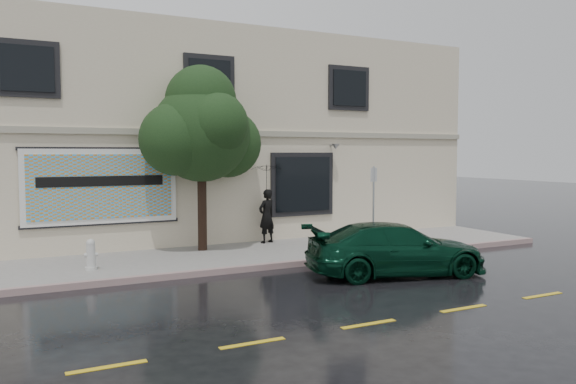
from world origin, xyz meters
name	(u,v)px	position (x,y,z in m)	size (l,w,h in m)	color
ground	(281,283)	(0.00, 0.00, 0.00)	(90.00, 90.00, 0.00)	black
sidewalk	(231,256)	(0.00, 3.25, 0.07)	(20.00, 3.50, 0.15)	#9F9A96
curb	(255,268)	(0.00, 1.50, 0.07)	(20.00, 0.18, 0.16)	gray
road_marking	(369,324)	(0.00, -3.50, 0.01)	(19.00, 0.12, 0.01)	gold
building	(174,139)	(0.00, 9.00, 3.50)	(20.00, 8.12, 7.00)	beige
billboard	(102,186)	(-3.20, 4.92, 2.05)	(4.30, 0.16, 2.20)	white
car	(396,249)	(2.88, -0.50, 0.64)	(1.95, 4.41, 1.28)	black
pedestrian	(267,216)	(1.72, 4.56, 1.00)	(0.62, 0.41, 1.70)	black
umbrella	(267,177)	(1.72, 4.56, 2.25)	(1.08, 1.08, 0.80)	black
street_tree	(201,133)	(-0.51, 4.20, 3.56)	(2.84, 2.84, 4.84)	black
fire_hydrant	(91,255)	(-3.81, 2.73, 0.52)	(0.31, 0.29, 0.76)	beige
sign_pole	(374,200)	(3.77, 1.70, 1.63)	(0.29, 0.13, 2.46)	#9CA1A5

